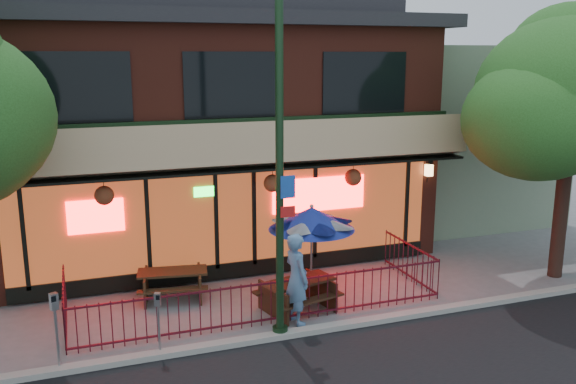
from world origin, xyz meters
The scene contains 13 objects.
ground centered at (0.00, 0.00, 0.00)m, with size 80.00×80.00×0.00m, color gray.
curb centered at (0.00, -0.50, 0.06)m, with size 80.00×0.25×0.12m, color #999993.
restaurant_building centered at (0.00, 7.11, 4.13)m, with size 12.96×9.49×8.05m.
neighbor_building centered at (9.00, 7.70, 3.00)m, with size 6.00×7.00×6.00m, color slate.
patio_fence centered at (0.00, 0.50, 0.63)m, with size 8.44×2.62×1.00m.
street_light centered at (0.00, -0.40, 3.15)m, with size 0.43×0.32×7.00m.
street_tree_right centered at (8.04, 0.59, 4.96)m, with size 4.80×4.80×7.02m.
picnic_table_left centered at (-1.77, 2.36, 0.46)m, with size 1.81×1.50×0.70m.
picnic_table_right centered at (0.80, 0.70, 0.47)m, with size 1.95×1.66×0.72m.
patio_umbrella centered at (1.36, 1.27, 1.98)m, with size 2.03×2.03×2.32m.
pedestrian centered at (0.55, 0.10, 1.01)m, with size 0.74×0.49×2.02m, color #577FAE.
parking_meter_near centered at (-2.48, -0.40, 0.87)m, with size 0.14×0.13×1.29m.
parking_meter_far centered at (-4.31, -0.40, 1.04)m, with size 0.17×0.16×1.53m.
Camera 1 is at (-3.78, -11.50, 5.73)m, focal length 38.00 mm.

